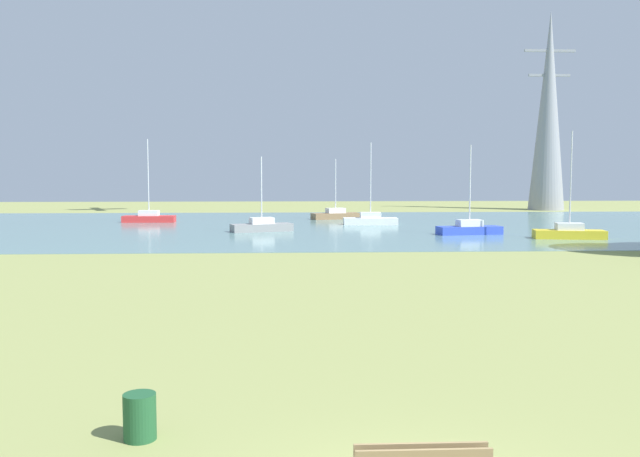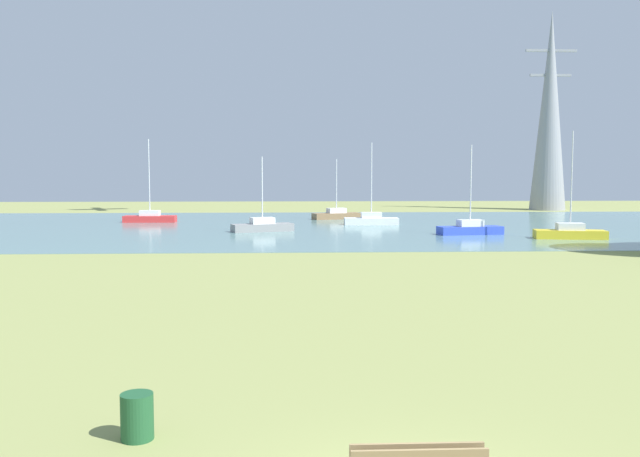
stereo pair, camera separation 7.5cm
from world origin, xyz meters
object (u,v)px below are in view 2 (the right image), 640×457
at_px(sailboat_gray, 262,226).
at_px(sailboat_blue, 470,228).
at_px(electricity_pylon, 550,111).
at_px(sailboat_brown, 336,215).
at_px(litter_bin, 137,417).
at_px(sailboat_white, 371,220).
at_px(sailboat_red, 150,217).
at_px(sailboat_yellow, 570,232).

bearing_deg(sailboat_gray, sailboat_blue, -12.00).
bearing_deg(electricity_pylon, sailboat_gray, -138.87).
xyz_separation_m(sailboat_blue, sailboat_brown, (-8.78, 17.47, -0.01)).
distance_m(litter_bin, electricity_pylon, 80.75).
xyz_separation_m(litter_bin, sailboat_brown, (7.40, 55.61, 0.05)).
xyz_separation_m(sailboat_white, sailboat_brown, (-2.58, 7.46, -0.01)).
bearing_deg(litter_bin, sailboat_red, 101.26).
xyz_separation_m(sailboat_white, sailboat_red, (-20.36, 3.95, 0.01)).
bearing_deg(sailboat_yellow, sailboat_gray, 162.17).
xyz_separation_m(sailboat_white, sailboat_blue, (6.20, -10.01, -0.01)).
relative_size(litter_bin, sailboat_gray, 0.14).
height_order(sailboat_white, sailboat_red, sailboat_red).
bearing_deg(sailboat_brown, sailboat_blue, -63.31).
relative_size(litter_bin, electricity_pylon, 0.03).
xyz_separation_m(sailboat_blue, electricity_pylon, (18.99, 33.56, 11.89)).
height_order(sailboat_blue, sailboat_red, sailboat_red).
distance_m(litter_bin, sailboat_gray, 41.46).
bearing_deg(sailboat_white, sailboat_yellow, -48.09).
xyz_separation_m(litter_bin, sailboat_white, (9.99, 48.15, 0.07)).
bearing_deg(sailboat_blue, sailboat_white, 121.76).
height_order(litter_bin, sailboat_yellow, sailboat_yellow).
bearing_deg(electricity_pylon, sailboat_brown, -149.91).
relative_size(sailboat_gray, sailboat_yellow, 0.78).
bearing_deg(sailboat_yellow, electricity_pylon, 70.86).
height_order(sailboat_gray, sailboat_brown, sailboat_brown).
height_order(sailboat_brown, electricity_pylon, electricity_pylon).
bearing_deg(sailboat_blue, sailboat_red, 152.27).
relative_size(sailboat_gray, electricity_pylon, 0.24).
height_order(sailboat_gray, sailboat_blue, sailboat_blue).
bearing_deg(sailboat_yellow, sailboat_white, 131.91).
bearing_deg(sailboat_red, sailboat_white, -10.98).
bearing_deg(sailboat_brown, sailboat_white, -70.89).
relative_size(sailboat_blue, sailboat_red, 0.86).
xyz_separation_m(sailboat_gray, electricity_pylon, (34.62, 30.24, 11.90)).
distance_m(sailboat_gray, sailboat_yellow, 22.80).
distance_m(sailboat_white, sailboat_gray, 11.57).
bearing_deg(sailboat_gray, sailboat_brown, 64.15).
bearing_deg(sailboat_blue, sailboat_brown, 116.69).
distance_m(litter_bin, sailboat_brown, 56.10).
xyz_separation_m(litter_bin, sailboat_gray, (0.55, 41.46, 0.05)).
height_order(sailboat_white, sailboat_brown, sailboat_white).
height_order(sailboat_blue, sailboat_brown, sailboat_blue).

